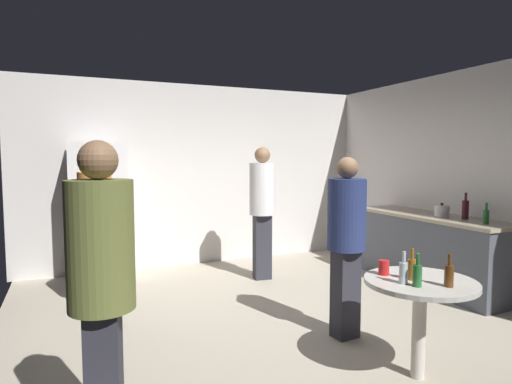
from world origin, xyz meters
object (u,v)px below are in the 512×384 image
object	(u,v)px
beer_bottle_clear	(404,272)
person_in_white_shirt	(262,202)
plastic_cup_red	(384,268)
beer_bottle_green	(417,275)
kettle	(442,211)
beer_bottle_brown	(449,275)
foreground_table	(420,294)
person_in_olive_shirt	(102,278)
beer_bottle_on_counter	(486,216)
wine_bottle_on_counter	(465,209)
refrigerator	(98,213)
person_in_navy_shirt	(346,233)
person_in_orange_shirt	(96,220)
beer_bottle_amber	(412,268)

from	to	relation	value
beer_bottle_clear	person_in_white_shirt	world-z (taller)	person_in_white_shirt
plastic_cup_red	beer_bottle_clear	bearing A→B (deg)	-96.43
beer_bottle_green	person_in_white_shirt	distance (m)	2.94
kettle	beer_bottle_brown	distance (m)	2.44
foreground_table	beer_bottle_green	bearing A→B (deg)	-141.77
person_in_olive_shirt	plastic_cup_red	bearing A→B (deg)	19.13
beer_bottle_on_counter	beer_bottle_brown	xyz separation A→B (m)	(-1.78, -1.12, -0.17)
wine_bottle_on_counter	person_in_white_shirt	xyz separation A→B (m)	(-1.90, 1.56, 0.01)
kettle	plastic_cup_red	size ratio (longest dim) A/B	2.22
refrigerator	person_in_navy_shirt	xyz separation A→B (m)	(1.91, -2.77, 0.05)
foreground_table	beer_bottle_brown	distance (m)	0.28
beer_bottle_brown	person_in_white_shirt	xyz separation A→B (m)	(-0.03, 3.02, 0.21)
wine_bottle_on_counter	person_in_orange_shirt	bearing A→B (deg)	163.86
beer_bottle_brown	beer_bottle_green	xyz separation A→B (m)	(-0.19, 0.09, 0.00)
beer_bottle_green	beer_bottle_clear	size ratio (longest dim) A/B	1.00
plastic_cup_red	person_in_olive_shirt	size ratio (longest dim) A/B	0.06
beer_bottle_on_counter	person_in_white_shirt	world-z (taller)	person_in_white_shirt
person_in_orange_shirt	person_in_white_shirt	size ratio (longest dim) A/B	0.95
wine_bottle_on_counter	beer_bottle_clear	world-z (taller)	wine_bottle_on_counter
kettle	beer_bottle_green	world-z (taller)	kettle
kettle	person_in_white_shirt	world-z (taller)	person_in_white_shirt
beer_bottle_brown	person_in_white_shirt	distance (m)	3.03
refrigerator	kettle	world-z (taller)	refrigerator
plastic_cup_red	person_in_navy_shirt	bearing A→B (deg)	81.89
beer_bottle_clear	wine_bottle_on_counter	bearing A→B (deg)	31.44
refrigerator	person_in_navy_shirt	bearing A→B (deg)	-55.44
person_in_olive_shirt	person_in_orange_shirt	distance (m)	2.43
beer_bottle_amber	person_in_orange_shirt	size ratio (longest dim) A/B	0.14
person_in_white_shirt	person_in_navy_shirt	world-z (taller)	person_in_white_shirt
beer_bottle_amber	beer_bottle_green	world-z (taller)	same
beer_bottle_amber	beer_bottle_clear	size ratio (longest dim) A/B	1.00
wine_bottle_on_counter	person_in_white_shirt	distance (m)	2.45
kettle	beer_bottle_green	distance (m)	2.52
kettle	beer_bottle_on_counter	size ratio (longest dim) A/B	1.06
kettle	beer_bottle_green	xyz separation A→B (m)	(-1.94, -1.60, -0.15)
foreground_table	beer_bottle_amber	size ratio (longest dim) A/B	3.48
beer_bottle_on_counter	kettle	bearing A→B (deg)	93.36
beer_bottle_amber	beer_bottle_brown	bearing A→B (deg)	-64.74
person_in_olive_shirt	person_in_white_shirt	bearing A→B (deg)	64.78
wine_bottle_on_counter	person_in_orange_shirt	world-z (taller)	person_in_orange_shirt
foreground_table	person_in_olive_shirt	world-z (taller)	person_in_olive_shirt
person_in_orange_shirt	person_in_white_shirt	distance (m)	2.13
beer_bottle_clear	person_in_white_shirt	distance (m)	2.86
wine_bottle_on_counter	beer_bottle_on_counter	world-z (taller)	wine_bottle_on_counter
beer_bottle_green	beer_bottle_clear	xyz separation A→B (m)	(-0.04, 0.09, 0.00)
kettle	plastic_cup_red	distance (m)	2.34
kettle	refrigerator	bearing A→B (deg)	150.92
beer_bottle_clear	person_in_olive_shirt	world-z (taller)	person_in_olive_shirt
wine_bottle_on_counter	beer_bottle_amber	xyz separation A→B (m)	(-1.97, -1.23, -0.20)
kettle	person_in_olive_shirt	xyz separation A→B (m)	(-3.98, -1.51, 0.03)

